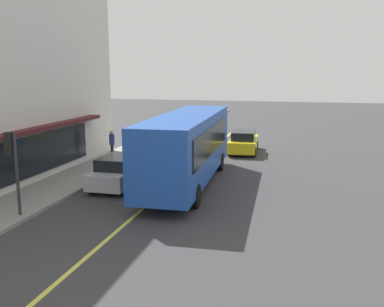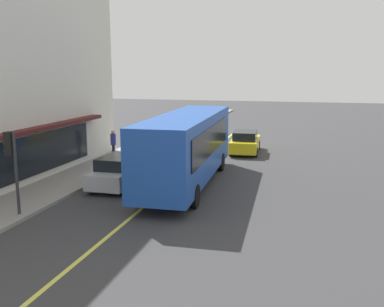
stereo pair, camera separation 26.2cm
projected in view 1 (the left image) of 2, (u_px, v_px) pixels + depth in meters
ground at (176, 180)px, 22.60m from camera, size 120.00×120.00×0.00m
sidewalk at (86, 173)px, 23.82m from camera, size 80.00×2.81×0.15m
lane_centre_stripe at (176, 180)px, 22.60m from camera, size 36.00×0.16×0.01m
bus at (187, 145)px, 21.36m from camera, size 11.22×2.95×3.50m
traffic_light at (12, 154)px, 16.34m from camera, size 0.30×0.52×3.20m
car_silver at (120, 171)px, 21.34m from camera, size 4.31×1.88×1.52m
car_yellow at (244, 142)px, 30.10m from camera, size 4.39×2.04×1.52m
pedestrian_waiting at (112, 142)px, 27.22m from camera, size 0.34×0.34×1.79m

